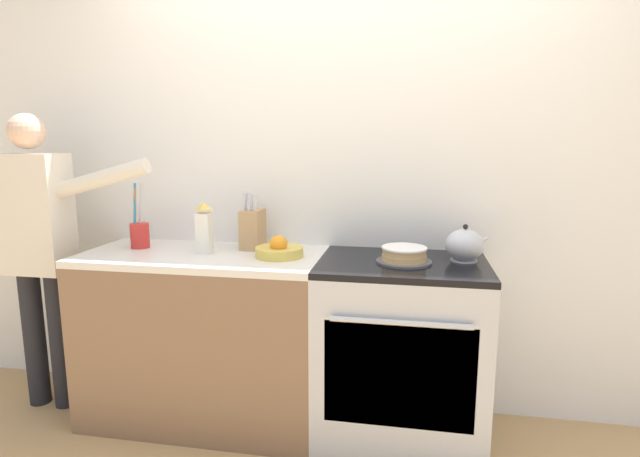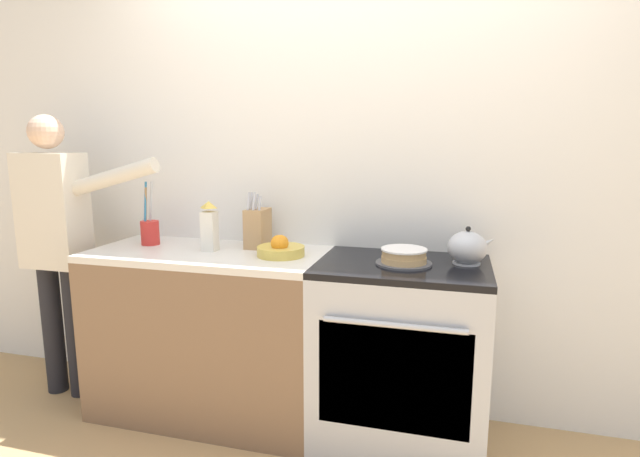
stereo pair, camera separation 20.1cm
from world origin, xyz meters
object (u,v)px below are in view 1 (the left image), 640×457
(tea_kettle, at_px, (465,245))
(person_baker, at_px, (39,238))
(stove_range, at_px, (400,351))
(milk_carton, at_px, (204,229))
(fruit_bowl, at_px, (279,250))
(layer_cake, at_px, (404,255))
(knife_block, at_px, (253,229))
(utensil_crock, at_px, (140,233))

(tea_kettle, relative_size, person_baker, 0.14)
(stove_range, distance_m, milk_carton, 1.14)
(tea_kettle, height_order, fruit_bowl, tea_kettle)
(layer_cake, xyz_separation_m, person_baker, (-1.90, -0.02, 0.02))
(tea_kettle, bearing_deg, person_baker, -177.18)
(person_baker, bearing_deg, fruit_bowl, -4.58)
(stove_range, relative_size, milk_carton, 3.46)
(stove_range, distance_m, tea_kettle, 0.60)
(stove_range, bearing_deg, layer_cake, -71.81)
(knife_block, distance_m, person_baker, 1.13)
(layer_cake, relative_size, tea_kettle, 1.18)
(stove_range, height_order, milk_carton, milk_carton)
(layer_cake, height_order, person_baker, person_baker)
(layer_cake, xyz_separation_m, fruit_bowl, (-0.60, 0.01, 0.00))
(utensil_crock, xyz_separation_m, fruit_bowl, (0.78, -0.07, -0.04))
(milk_carton, bearing_deg, layer_cake, -1.53)
(stove_range, xyz_separation_m, fruit_bowl, (-0.60, -0.01, 0.48))
(tea_kettle, relative_size, milk_carton, 0.85)
(fruit_bowl, bearing_deg, layer_cake, -0.80)
(utensil_crock, height_order, person_baker, person_baker)
(knife_block, height_order, person_baker, person_baker)
(utensil_crock, relative_size, milk_carton, 1.33)
(layer_cake, height_order, milk_carton, milk_carton)
(tea_kettle, distance_m, utensil_crock, 1.66)
(knife_block, height_order, fruit_bowl, knife_block)
(tea_kettle, bearing_deg, utensil_crock, -179.83)
(stove_range, xyz_separation_m, layer_cake, (0.01, -0.02, 0.48))
(knife_block, bearing_deg, layer_cake, -12.07)
(stove_range, distance_m, layer_cake, 0.48)
(milk_carton, bearing_deg, tea_kettle, 2.67)
(tea_kettle, xyz_separation_m, knife_block, (-1.06, 0.08, 0.03))
(milk_carton, xyz_separation_m, person_baker, (-0.91, -0.05, -0.07))
(layer_cake, distance_m, tea_kettle, 0.30)
(fruit_bowl, relative_size, person_baker, 0.15)
(knife_block, xyz_separation_m, fruit_bowl, (0.18, -0.16, -0.07))
(tea_kettle, bearing_deg, stove_range, -166.37)
(knife_block, relative_size, fruit_bowl, 1.27)
(milk_carton, distance_m, person_baker, 0.91)
(tea_kettle, bearing_deg, milk_carton, -177.33)
(layer_cake, bearing_deg, person_baker, -179.35)
(person_baker, bearing_deg, utensil_crock, 5.22)
(milk_carton, height_order, person_baker, person_baker)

